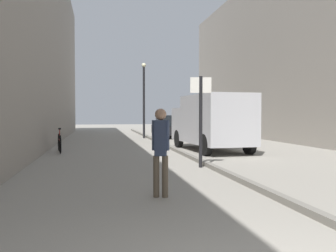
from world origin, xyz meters
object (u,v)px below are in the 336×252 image
Objects in this scene: lamp_post at (144,95)px; parked_car at (171,126)px; pedestrian_main_foreground at (161,146)px; delivery_van at (211,121)px; street_sign_post at (201,113)px; bicycle_leaning at (60,143)px.

parked_car is at bearing 15.31° from lamp_post.
pedestrian_main_foreground is 0.38× the size of parked_car.
street_sign_post is at bearing -115.35° from delivery_van.
street_sign_post reaches higher than parked_car.
parked_car is (3.57, 16.80, -0.23)m from pedestrian_main_foreground.
delivery_van is 1.08× the size of lamp_post.
pedestrian_main_foreground is at bearing -117.89° from delivery_van.
parked_car is 2.76m from lamp_post.
lamp_post is at bearing -166.77° from parked_car.
parked_car is at bearing -87.88° from street_sign_post.
parked_car is at bearing 85.51° from delivery_van.
parked_car is at bearing 44.86° from bicycle_leaning.
delivery_van is 2.93× the size of bicycle_leaning.
pedestrian_main_foreground is at bearing -104.08° from parked_car.
delivery_van is at bearing -92.57° from parked_car.
lamp_post is (1.74, 16.30, 1.78)m from pedestrian_main_foreground.
pedestrian_main_foreground is 0.92× the size of bicycle_leaning.
street_sign_post is 12.93m from lamp_post.
bicycle_leaning is (-6.13, 0.58, -0.85)m from delivery_van.
delivery_van is 6.22m from bicycle_leaning.
pedestrian_main_foreground is 0.63× the size of street_sign_post.
pedestrian_main_foreground is 0.34× the size of lamp_post.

